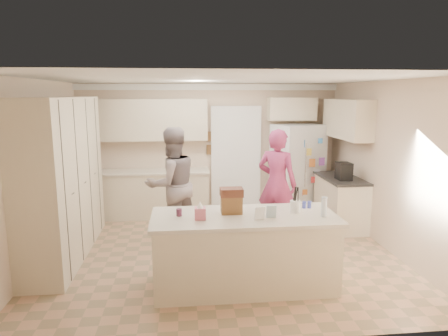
{
  "coord_description": "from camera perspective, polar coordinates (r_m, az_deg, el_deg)",
  "views": [
    {
      "loc": [
        -0.55,
        -5.76,
        2.38
      ],
      "look_at": [
        0.1,
        0.35,
        1.25
      ],
      "focal_mm": 32.0,
      "sensor_mm": 36.0,
      "label": 1
    }
  ],
  "objects": [
    {
      "name": "coffee_maker",
      "position": [
        7.25,
        16.75,
        -0.43
      ],
      "size": [
        0.22,
        0.28,
        0.3
      ],
      "primitive_type": "cube",
      "color": "black",
      "rests_on": "right_countertop"
    },
    {
      "name": "fridge_seam",
      "position": [
        7.83,
        11.14,
        -0.67
      ],
      "size": [
        0.02,
        0.02,
        1.78
      ],
      "primitive_type": "cube",
      "color": "gray",
      "rests_on": "refrigerator"
    },
    {
      "name": "shaker_salt",
      "position": [
        5.32,
        11.38,
        -5.18
      ],
      "size": [
        0.05,
        0.05,
        0.09
      ],
      "primitive_type": "cylinder",
      "color": "#3E49AF",
      "rests_on": "island_top"
    },
    {
      "name": "wall_frame_upper",
      "position": [
        8.09,
        -2.0,
        4.54
      ],
      "size": [
        0.15,
        0.02,
        0.2
      ],
      "primitive_type": "cube",
      "color": "brown",
      "rests_on": "wall_back"
    },
    {
      "name": "doorway_casing",
      "position": [
        8.19,
        1.73,
        1.08
      ],
      "size": [
        1.02,
        0.03,
        2.22
      ],
      "primitive_type": "cube",
      "color": "white",
      "rests_on": "floor"
    },
    {
      "name": "back_countertop",
      "position": [
        7.91,
        -10.31,
        -0.52
      ],
      "size": [
        2.24,
        0.63,
        0.04
      ],
      "primitive_type": "cube",
      "color": "beige",
      "rests_on": "back_base_cab"
    },
    {
      "name": "floor",
      "position": [
        6.26,
        -0.59,
        -12.02
      ],
      "size": [
        5.2,
        4.6,
        0.02
      ],
      "primitive_type": "cube",
      "color": "tan",
      "rests_on": "ground"
    },
    {
      "name": "fridge_handle_l",
      "position": [
        7.77,
        10.86,
        0.38
      ],
      "size": [
        0.02,
        0.02,
        0.85
      ],
      "primitive_type": "cylinder",
      "color": "silver",
      "rests_on": "refrigerator"
    },
    {
      "name": "right_upper_cab",
      "position": [
        7.58,
        17.17,
        6.71
      ],
      "size": [
        0.35,
        1.5,
        0.7
      ],
      "primitive_type": "cube",
      "color": "beige",
      "rests_on": "wall_right"
    },
    {
      "name": "right_base_cab",
      "position": [
        7.59,
        16.27,
        -4.82
      ],
      "size": [
        0.6,
        1.2,
        0.88
      ],
      "primitive_type": "cube",
      "color": "beige",
      "rests_on": "floor"
    },
    {
      "name": "tissue_box",
      "position": [
        4.77,
        -3.43,
        -6.49
      ],
      "size": [
        0.13,
        0.13,
        0.14
      ],
      "primitive_type": "cube",
      "color": "#CE6277",
      "rests_on": "island_top"
    },
    {
      "name": "utensil_crock",
      "position": [
        5.1,
        10.13,
        -5.44
      ],
      "size": [
        0.13,
        0.13,
        0.15
      ],
      "primitive_type": "cylinder",
      "color": "white",
      "rests_on": "island_top"
    },
    {
      "name": "island_base",
      "position": [
        5.1,
        2.9,
        -11.94
      ],
      "size": [
        2.2,
        0.9,
        0.88
      ],
      "primitive_type": "cube",
      "color": "beige",
      "rests_on": "floor"
    },
    {
      "name": "island_top",
      "position": [
        4.95,
        2.95,
        -7.01
      ],
      "size": [
        2.28,
        0.96,
        0.05
      ],
      "primitive_type": "cube",
      "color": "beige",
      "rests_on": "island_base"
    },
    {
      "name": "crown_back",
      "position": [
        8.04,
        -2.19,
        11.49
      ],
      "size": [
        5.2,
        0.08,
        0.12
      ],
      "primitive_type": "cube",
      "color": "white",
      "rests_on": "wall_back"
    },
    {
      "name": "wall_front",
      "position": [
        3.66,
        2.86,
        -6.8
      ],
      "size": [
        5.2,
        0.02,
        2.6
      ],
      "primitive_type": "cube",
      "color": "beige",
      "rests_on": "ground"
    },
    {
      "name": "over_fridge_cab",
      "position": [
        8.19,
        9.62,
        8.32
      ],
      "size": [
        0.95,
        0.35,
        0.45
      ],
      "primitive_type": "cube",
      "color": "beige",
      "rests_on": "wall_back"
    },
    {
      "name": "ceiling",
      "position": [
        5.79,
        -0.63,
        12.69
      ],
      "size": [
        5.2,
        4.6,
        0.02
      ],
      "primitive_type": "cube",
      "color": "white",
      "rests_on": "wall_back"
    },
    {
      "name": "wall_left",
      "position": [
        6.21,
        -25.33,
        -0.61
      ],
      "size": [
        0.02,
        4.6,
        2.6
      ],
      "primitive_type": "cube",
      "color": "beige",
      "rests_on": "ground"
    },
    {
      "name": "greeting_card_a",
      "position": [
        4.75,
        5.13,
        -6.45
      ],
      "size": [
        0.12,
        0.06,
        0.16
      ],
      "primitive_type": "cube",
      "rotation": [
        0.15,
        0.0,
        0.2
      ],
      "color": "white",
      "rests_on": "island_top"
    },
    {
      "name": "tissue_plume",
      "position": [
        4.74,
        -3.45,
        -5.22
      ],
      "size": [
        0.08,
        0.08,
        0.08
      ],
      "primitive_type": "cone",
      "color": "white",
      "rests_on": "tissue_box"
    },
    {
      "name": "dollhouse_roof",
      "position": [
        4.94,
        1.08,
        -3.46
      ],
      "size": [
        0.28,
        0.2,
        0.1
      ],
      "primitive_type": "cube",
      "color": "#592D1E",
      "rests_on": "dollhouse_body"
    },
    {
      "name": "back_upper_cab",
      "position": [
        7.92,
        -10.47,
        6.78
      ],
      "size": [
        2.2,
        0.35,
        0.8
      ],
      "primitive_type": "cube",
      "color": "beige",
      "rests_on": "wall_back"
    },
    {
      "name": "shaker_pepper",
      "position": [
        5.34,
        12.1,
        -5.14
      ],
      "size": [
        0.05,
        0.05,
        0.09
      ],
      "primitive_type": "cylinder",
      "color": "#3E49AF",
      "rests_on": "island_top"
    },
    {
      "name": "right_countertop",
      "position": [
        7.48,
        16.38,
        -1.42
      ],
      "size": [
        0.63,
        1.24,
        0.04
      ],
      "primitive_type": "cube",
      "color": "#2D2B28",
      "rests_on": "right_base_cab"
    },
    {
      "name": "teen_boy",
      "position": [
        6.57,
        -7.44,
        -2.36
      ],
      "size": [
        1.13,
        1.04,
        1.87
      ],
      "primitive_type": "imported",
      "rotation": [
        0.0,
        0.0,
        3.61
      ],
      "color": "gray",
      "rests_on": "floor"
    },
    {
      "name": "wall_back",
      "position": [
        8.16,
        -2.15,
        2.82
      ],
      "size": [
        5.2,
        0.02,
        2.6
      ],
      "primitive_type": "cube",
      "color": "beige",
      "rests_on": "ground"
    },
    {
      "name": "back_base_cab",
      "position": [
        8.02,
        -10.19,
        -3.74
      ],
      "size": [
        2.2,
        0.6,
        0.88
      ],
      "primitive_type": "cube",
      "color": "beige",
      "rests_on": "floor"
    },
    {
      "name": "water_bottle",
      "position": [
        5.0,
        14.1,
        -5.39
      ],
      "size": [
        0.07,
        0.07,
        0.24
      ],
      "primitive_type": "cylinder",
      "color": "silver",
      "rests_on": "island_top"
    },
    {
      "name": "fridge_handle_r",
      "position": [
        7.8,
        11.56,
        0.4
      ],
      "size": [
        0.02,
        0.02,
        0.85
      ],
      "primitive_type": "cylinder",
      "color": "silver",
      "rests_on": "refrigerator"
    },
    {
      "name": "fridge_magnets",
      "position": [
        7.82,
        11.16,
        -0.68
      ],
      "size": [
        0.76,
        0.02,
        1.44
      ],
      "primitive_type": null,
      "color": "tan",
      "rests_on": "refrigerator"
    },
    {
      "name": "fridge_dispenser",
      "position": [
        7.71,
        9.66,
        1.1
      ],
      "size": [
        0.22,
        0.03,
        0.35
      ],
      "primitive_type": "cube",
      "color": "black",
      "rests_on": "refrigerator"
    },
    {
      "name": "dollhouse_body",
      "position": [
        4.98,
        1.07,
        -5.25
      ],
      "size": [
        0.26,
        0.18,
        0.22
      ],
      "primitive_type": "cube",
      "color": "brown",
      "rests_on": "island_top"
    },
    {
      "name": "wall_right",
      "position": [
        6.66,
        22.36,
        0.29
      ],
      "size": [
        0.02,
        4.6,
        2.6
      ],
      "primitive_type": "cube",
      "color": "beige",
      "rests_on": "ground"
    },
    {
      "name": "greeting_card_b",
      "position": [
        4.83,
        6.77,
        -6.2
      ],
      "size": [
        0.12,
        0.05,
        0.16
      ],
      "primitive_type": "cube",
      "rotation": [
        0.15,
        0.0,
        -0.1
      ],
      "color": "silver",
      "rests_on": "island_top"
    },
    {
      "name": "teen_girl",
      "position": [
        6.71,
        7.57,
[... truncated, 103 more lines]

